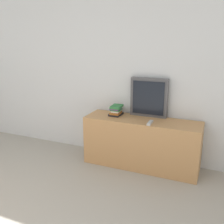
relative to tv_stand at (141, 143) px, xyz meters
The scene contains 5 objects.
wall_back 1.28m from the tv_stand, 160.65° to the left, with size 9.00×0.06×2.60m.
tv_stand is the anchor object (origin of this frame).
television 0.64m from the tv_stand, 80.70° to the left, with size 0.52×0.09×0.54m.
book_stack 0.58m from the tv_stand, behind, with size 0.17×0.22×0.14m.
remote_on_stand 0.40m from the tv_stand, 42.72° to the right, with size 0.05×0.18×0.02m.
Camera 1 is at (1.75, -0.51, 1.75)m, focal length 42.00 mm.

